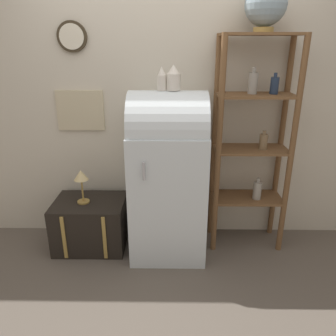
{
  "coord_description": "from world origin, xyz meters",
  "views": [
    {
      "loc": [
        0.03,
        -2.43,
        1.81
      ],
      "look_at": [
        0.0,
        0.23,
        0.81
      ],
      "focal_mm": 35.0,
      "sensor_mm": 36.0,
      "label": 1
    }
  ],
  "objects_px": {
    "refrigerator": "(168,172)",
    "globe": "(266,5)",
    "desk_lamp": "(81,179)",
    "vase_center": "(174,78)",
    "suitcase_trunk": "(91,223)",
    "vase_left": "(162,79)"
  },
  "relations": [
    {
      "from": "refrigerator",
      "to": "globe",
      "type": "xyz_separation_m",
      "value": [
        0.74,
        0.12,
        1.32
      ]
    },
    {
      "from": "desk_lamp",
      "to": "globe",
      "type": "bearing_deg",
      "value": 3.85
    },
    {
      "from": "globe",
      "to": "refrigerator",
      "type": "bearing_deg",
      "value": -170.73
    },
    {
      "from": "vase_center",
      "to": "suitcase_trunk",
      "type": "bearing_deg",
      "value": 178.06
    },
    {
      "from": "desk_lamp",
      "to": "vase_center",
      "type": "bearing_deg",
      "value": -0.5
    },
    {
      "from": "globe",
      "to": "desk_lamp",
      "type": "relative_size",
      "value": 1.14
    },
    {
      "from": "vase_left",
      "to": "vase_center",
      "type": "height_order",
      "value": "vase_center"
    },
    {
      "from": "refrigerator",
      "to": "desk_lamp",
      "type": "height_order",
      "value": "refrigerator"
    },
    {
      "from": "globe",
      "to": "vase_left",
      "type": "distance_m",
      "value": 0.97
    },
    {
      "from": "globe",
      "to": "desk_lamp",
      "type": "height_order",
      "value": "globe"
    },
    {
      "from": "suitcase_trunk",
      "to": "vase_center",
      "type": "bearing_deg",
      "value": -1.94
    },
    {
      "from": "globe",
      "to": "desk_lamp",
      "type": "bearing_deg",
      "value": -176.15
    },
    {
      "from": "refrigerator",
      "to": "globe",
      "type": "relative_size",
      "value": 4.08
    },
    {
      "from": "vase_center",
      "to": "desk_lamp",
      "type": "relative_size",
      "value": 0.63
    },
    {
      "from": "refrigerator",
      "to": "desk_lamp",
      "type": "distance_m",
      "value": 0.77
    },
    {
      "from": "suitcase_trunk",
      "to": "globe",
      "type": "distance_m",
      "value": 2.38
    },
    {
      "from": "vase_center",
      "to": "globe",
      "type": "bearing_deg",
      "value": 8.85
    },
    {
      "from": "desk_lamp",
      "to": "refrigerator",
      "type": "bearing_deg",
      "value": -1.45
    },
    {
      "from": "vase_left",
      "to": "desk_lamp",
      "type": "relative_size",
      "value": 0.58
    },
    {
      "from": "globe",
      "to": "desk_lamp",
      "type": "distance_m",
      "value": 2.06
    },
    {
      "from": "refrigerator",
      "to": "desk_lamp",
      "type": "relative_size",
      "value": 4.66
    },
    {
      "from": "refrigerator",
      "to": "vase_left",
      "type": "xyz_separation_m",
      "value": [
        -0.05,
        0.01,
        0.79
      ]
    }
  ]
}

